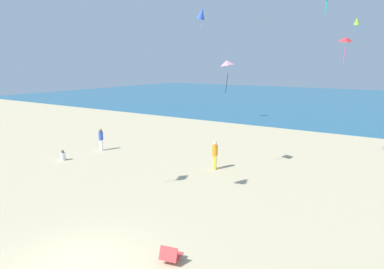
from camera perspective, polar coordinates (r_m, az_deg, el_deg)
ground_plane at (r=18.95m, az=5.78°, el=-7.59°), size 120.00×120.00×0.00m
ocean_water at (r=63.32m, az=25.62°, el=4.98°), size 120.00×60.00×0.05m
beach_chair_mid_beach at (r=11.57m, az=-3.63°, el=-19.42°), size 0.72×0.78×0.61m
person_0 at (r=24.10m, az=-20.78°, el=-3.44°), size 0.62×0.53×0.70m
person_1 at (r=25.77m, az=-14.98°, el=-0.58°), size 0.39×0.39×1.61m
person_6 at (r=20.49m, az=3.85°, el=-3.15°), size 0.48×0.48×1.73m
kite_lime at (r=38.48m, az=25.84°, el=16.71°), size 0.60×0.77×1.41m
kite_red at (r=23.03m, az=24.34°, el=14.28°), size 0.85×0.81×1.79m
kite_blue at (r=35.98m, az=1.59°, el=19.56°), size 1.36×1.17×2.09m
kite_pink at (r=19.48m, az=5.84°, el=11.80°), size 0.91×0.99×1.85m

